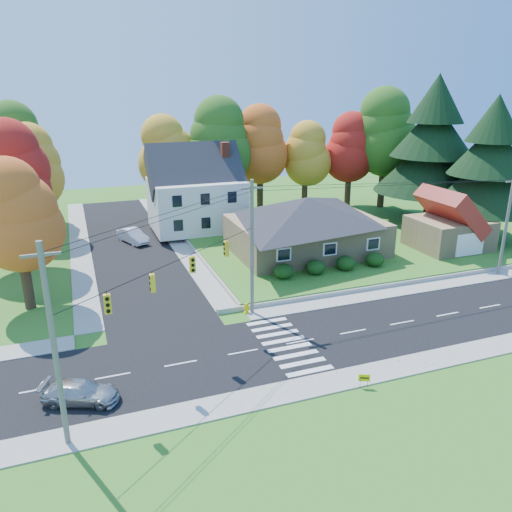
{
  "coord_description": "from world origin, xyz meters",
  "views": [
    {
      "loc": [
        -12.91,
        -26.52,
        15.95
      ],
      "look_at": [
        -0.16,
        8.0,
        3.45
      ],
      "focal_mm": 35.0,
      "sensor_mm": 36.0,
      "label": 1
    }
  ],
  "objects_px": {
    "ranch_house": "(306,224)",
    "silver_sedan": "(80,392)",
    "fire_hydrant": "(247,309)",
    "white_car": "(133,236)"
  },
  "relations": [
    {
      "from": "ranch_house",
      "to": "fire_hydrant",
      "type": "bearing_deg",
      "value": -132.79
    },
    {
      "from": "silver_sedan",
      "to": "fire_hydrant",
      "type": "bearing_deg",
      "value": -36.0
    },
    {
      "from": "ranch_house",
      "to": "silver_sedan",
      "type": "distance_m",
      "value": 28.4
    },
    {
      "from": "white_car",
      "to": "fire_hydrant",
      "type": "relative_size",
      "value": 5.29
    },
    {
      "from": "silver_sedan",
      "to": "white_car",
      "type": "distance_m",
      "value": 29.06
    },
    {
      "from": "ranch_house",
      "to": "fire_hydrant",
      "type": "distance_m",
      "value": 14.86
    },
    {
      "from": "silver_sedan",
      "to": "fire_hydrant",
      "type": "height_order",
      "value": "silver_sedan"
    },
    {
      "from": "ranch_house",
      "to": "silver_sedan",
      "type": "relative_size",
      "value": 3.59
    },
    {
      "from": "fire_hydrant",
      "to": "ranch_house",
      "type": "bearing_deg",
      "value": 47.21
    },
    {
      "from": "ranch_house",
      "to": "silver_sedan",
      "type": "bearing_deg",
      "value": -140.41
    }
  ]
}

